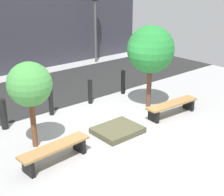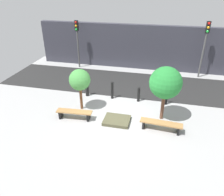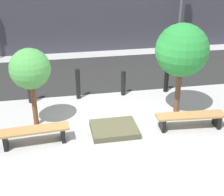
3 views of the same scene
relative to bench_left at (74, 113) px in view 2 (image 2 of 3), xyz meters
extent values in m
plane|color=#9E9E9E|center=(2.20, 0.32, -0.33)|extent=(18.00, 18.00, 0.00)
cube|color=#242424|center=(2.20, 4.96, -0.32)|extent=(18.00, 4.19, 0.01)
cube|color=#33333D|center=(2.20, 8.30, 1.39)|extent=(16.20, 0.50, 3.44)
cube|color=black|center=(-0.74, -0.05, -0.13)|extent=(0.13, 0.43, 0.39)
cube|color=black|center=(0.74, 0.05, -0.13)|extent=(0.13, 0.43, 0.39)
cube|color=#9E7242|center=(0.00, 0.00, 0.09)|extent=(1.87, 0.56, 0.06)
cube|color=black|center=(3.59, 0.06, -0.14)|extent=(0.13, 0.43, 0.38)
cube|color=black|center=(5.22, -0.06, -0.14)|extent=(0.13, 0.43, 0.38)
cube|color=#9E7242|center=(4.40, 0.00, 0.08)|extent=(2.02, 0.57, 0.06)
cube|color=#4D4A33|center=(2.20, 0.20, -0.25)|extent=(1.31, 1.07, 0.17)
cylinder|color=brown|center=(0.00, 1.06, 0.39)|extent=(0.15, 0.15, 1.44)
sphere|color=#469644|center=(0.00, 1.06, 1.42)|extent=(1.14, 1.14, 1.14)
cylinder|color=brown|center=(4.40, 1.06, 0.47)|extent=(0.17, 0.17, 1.60)
sphere|color=#268436|center=(4.40, 1.06, 1.70)|extent=(1.59, 1.59, 1.59)
cylinder|color=black|center=(-0.20, 2.61, 0.14)|extent=(0.21, 0.21, 0.94)
cylinder|color=black|center=(1.40, 2.61, 0.21)|extent=(0.15, 0.15, 1.08)
cylinder|color=black|center=(3.00, 2.61, 0.11)|extent=(0.16, 0.16, 0.89)
cylinder|color=black|center=(4.60, 2.61, 0.14)|extent=(0.16, 0.16, 0.95)
cylinder|color=#515151|center=(-2.51, 7.35, 1.53)|extent=(0.12, 0.12, 3.72)
cube|color=black|center=(-2.51, 7.35, 3.00)|extent=(0.28, 0.16, 0.78)
sphere|color=red|center=(-2.51, 7.25, 3.26)|extent=(0.17, 0.17, 0.17)
sphere|color=orange|center=(-2.51, 7.25, 3.00)|extent=(0.17, 0.17, 0.17)
sphere|color=green|center=(-2.51, 7.25, 2.74)|extent=(0.17, 0.17, 0.17)
cylinder|color=#525252|center=(6.91, 7.35, 1.67)|extent=(0.12, 0.12, 3.99)
cube|color=black|center=(6.91, 7.35, 3.27)|extent=(0.28, 0.16, 0.78)
sphere|color=red|center=(6.91, 7.25, 3.53)|extent=(0.17, 0.17, 0.17)
sphere|color=orange|center=(6.91, 7.25, 3.27)|extent=(0.17, 0.17, 0.17)
sphere|color=green|center=(6.91, 7.25, 3.01)|extent=(0.17, 0.17, 0.17)
camera|label=1|loc=(-3.23, -5.93, 3.86)|focal=50.00mm
camera|label=2|loc=(4.06, -8.85, 6.05)|focal=35.00mm
camera|label=3|loc=(0.72, -7.31, 4.39)|focal=50.00mm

